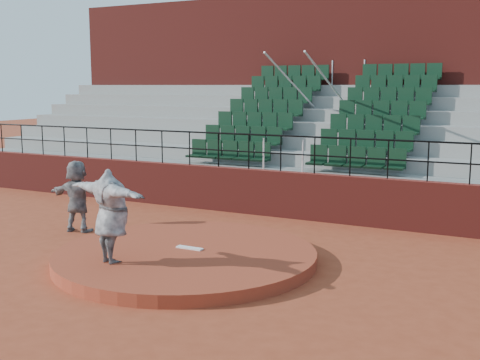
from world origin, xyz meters
name	(u,v)px	position (x,y,z in m)	size (l,w,h in m)	color
ground	(186,262)	(0.00, 0.00, 0.00)	(90.00, 90.00, 0.00)	#933A21
pitchers_mound	(186,256)	(0.00, 0.00, 0.12)	(5.50, 5.50, 0.25)	#963821
pitching_rubber	(190,248)	(0.00, 0.15, 0.27)	(0.60, 0.15, 0.03)	white
boundary_wall	(280,194)	(0.00, 5.00, 0.65)	(24.00, 0.30, 1.30)	maroon
wall_railing	(281,145)	(0.00, 5.00, 2.03)	(24.04, 0.05, 1.03)	black
seating_deck	(324,154)	(0.00, 8.65, 1.43)	(24.00, 5.97, 4.63)	gray
press_box_facade	(359,89)	(0.00, 12.60, 3.55)	(24.00, 3.00, 7.10)	maroon
pitcher	(111,216)	(-0.83, -1.39, 1.18)	(2.28, 0.62, 1.85)	black
fielder	(77,196)	(-3.88, 1.03, 0.91)	(1.69, 0.54, 1.83)	black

